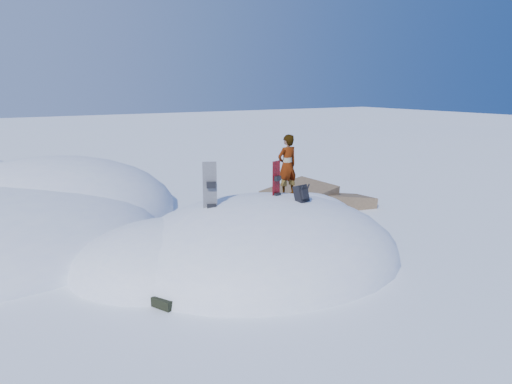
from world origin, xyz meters
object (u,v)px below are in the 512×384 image
snowboard_dark (210,198)px  person (287,165)px  snowboard_red (276,189)px  backpack (302,194)px

snowboard_dark → person: bearing=37.6°
snowboard_red → person: bearing=21.4°
snowboard_red → backpack: 0.75m
snowboard_red → person: size_ratio=0.87×
snowboard_dark → person: person is taller
snowboard_dark → person: 2.58m
snowboard_dark → backpack: 2.15m
snowboard_red → person: (0.72, 0.58, 0.43)m
backpack → person: 1.46m
snowboard_red → snowboard_dark: bearing=159.8°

